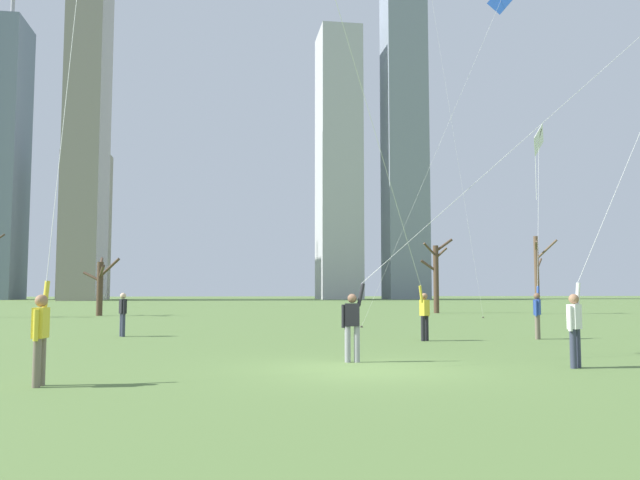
{
  "coord_description": "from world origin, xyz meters",
  "views": [
    {
      "loc": [
        -3.0,
        -13.62,
        1.68
      ],
      "look_at": [
        0.0,
        6.0,
        3.28
      ],
      "focal_mm": 35.81,
      "sensor_mm": 36.0,
      "label": 1
    }
  ],
  "objects_px": {
    "bystander_watching_nearby": "(123,312)",
    "distant_kite_drifting_left_blue": "(493,19)",
    "bare_tree_right_of_center": "(100,283)",
    "bare_tree_center": "(436,274)",
    "bare_tree_far_right_edge": "(537,271)",
    "kite_flyer_midfield_left_orange": "(439,238)",
    "kite_flyer_midfield_right_white": "(538,260)",
    "kite_flyer_foreground_right_teal": "(406,250)",
    "kite_flyer_foreground_left_purple": "(52,228)",
    "distant_kite_drifting_right_red": "(437,32)",
    "kite_flyer_far_back_green": "(620,205)"
  },
  "relations": [
    {
      "from": "distant_kite_drifting_right_red",
      "to": "bare_tree_center",
      "type": "distance_m",
      "value": 18.08
    },
    {
      "from": "kite_flyer_midfield_right_white",
      "to": "bystander_watching_nearby",
      "type": "height_order",
      "value": "kite_flyer_midfield_right_white"
    },
    {
      "from": "bystander_watching_nearby",
      "to": "bare_tree_right_of_center",
      "type": "height_order",
      "value": "bare_tree_right_of_center"
    },
    {
      "from": "kite_flyer_foreground_right_teal",
      "to": "bare_tree_far_right_edge",
      "type": "xyz_separation_m",
      "value": [
        17.6,
        25.28,
        0.21
      ]
    },
    {
      "from": "kite_flyer_far_back_green",
      "to": "distant_kite_drifting_right_red",
      "type": "distance_m",
      "value": 29.02
    },
    {
      "from": "kite_flyer_midfield_left_orange",
      "to": "bystander_watching_nearby",
      "type": "height_order",
      "value": "kite_flyer_midfield_left_orange"
    },
    {
      "from": "kite_flyer_midfield_right_white",
      "to": "kite_flyer_foreground_right_teal",
      "type": "relative_size",
      "value": 0.8
    },
    {
      "from": "bare_tree_right_of_center",
      "to": "bare_tree_far_right_edge",
      "type": "xyz_separation_m",
      "value": [
        31.67,
        -1.09,
        0.95
      ]
    },
    {
      "from": "distant_kite_drifting_left_blue",
      "to": "bare_tree_right_of_center",
      "type": "relative_size",
      "value": 3.9
    },
    {
      "from": "kite_flyer_far_back_green",
      "to": "bare_tree_far_right_edge",
      "type": "relative_size",
      "value": 2.15
    },
    {
      "from": "kite_flyer_midfield_right_white",
      "to": "bare_tree_far_right_edge",
      "type": "bearing_deg",
      "value": 62.51
    },
    {
      "from": "kite_flyer_foreground_right_teal",
      "to": "distant_kite_drifting_right_red",
      "type": "height_order",
      "value": "distant_kite_drifting_right_red"
    },
    {
      "from": "kite_flyer_foreground_left_purple",
      "to": "kite_flyer_midfield_left_orange",
      "type": "xyz_separation_m",
      "value": [
        8.67,
        2.71,
        0.14
      ]
    },
    {
      "from": "kite_flyer_midfield_right_white",
      "to": "distant_kite_drifting_right_red",
      "type": "relative_size",
      "value": 0.43
    },
    {
      "from": "kite_flyer_foreground_left_purple",
      "to": "kite_flyer_foreground_right_teal",
      "type": "height_order",
      "value": "kite_flyer_foreground_left_purple"
    },
    {
      "from": "kite_flyer_foreground_left_purple",
      "to": "bare_tree_far_right_edge",
      "type": "xyz_separation_m",
      "value": [
        26.58,
        32.0,
        0.32
      ]
    },
    {
      "from": "kite_flyer_far_back_green",
      "to": "bare_tree_far_right_edge",
      "type": "bearing_deg",
      "value": 65.78
    },
    {
      "from": "distant_kite_drifting_right_red",
      "to": "bare_tree_far_right_edge",
      "type": "relative_size",
      "value": 3.71
    },
    {
      "from": "kite_flyer_foreground_left_purple",
      "to": "bystander_watching_nearby",
      "type": "xyz_separation_m",
      "value": [
        -0.42,
        11.95,
        -1.98
      ]
    },
    {
      "from": "kite_flyer_far_back_green",
      "to": "bare_tree_far_right_edge",
      "type": "height_order",
      "value": "kite_flyer_far_back_green"
    },
    {
      "from": "distant_kite_drifting_left_blue",
      "to": "bare_tree_right_of_center",
      "type": "xyz_separation_m",
      "value": [
        -20.8,
        18.33,
        -12.24
      ]
    },
    {
      "from": "kite_flyer_foreground_left_purple",
      "to": "bare_tree_far_right_edge",
      "type": "bearing_deg",
      "value": 50.29
    },
    {
      "from": "distant_kite_drifting_left_blue",
      "to": "kite_flyer_foreground_left_purple",
      "type": "bearing_deg",
      "value": -136.79
    },
    {
      "from": "kite_flyer_far_back_green",
      "to": "bare_tree_right_of_center",
      "type": "height_order",
      "value": "kite_flyer_far_back_green"
    },
    {
      "from": "kite_flyer_far_back_green",
      "to": "bare_tree_right_of_center",
      "type": "distance_m",
      "value": 36.44
    },
    {
      "from": "kite_flyer_far_back_green",
      "to": "distant_kite_drifting_right_red",
      "type": "bearing_deg",
      "value": 80.54
    },
    {
      "from": "kite_flyer_midfield_left_orange",
      "to": "bare_tree_far_right_edge",
      "type": "distance_m",
      "value": 34.33
    },
    {
      "from": "kite_flyer_far_back_green",
      "to": "bystander_watching_nearby",
      "type": "distance_m",
      "value": 17.17
    },
    {
      "from": "distant_kite_drifting_right_red",
      "to": "bare_tree_right_of_center",
      "type": "distance_m",
      "value": 28.29
    },
    {
      "from": "bare_tree_center",
      "to": "bare_tree_far_right_edge",
      "type": "xyz_separation_m",
      "value": [
        6.95,
        -2.77,
        0.22
      ]
    },
    {
      "from": "kite_flyer_far_back_green",
      "to": "distant_kite_drifting_right_red",
      "type": "height_order",
      "value": "distant_kite_drifting_right_red"
    },
    {
      "from": "bystander_watching_nearby",
      "to": "distant_kite_drifting_left_blue",
      "type": "distance_m",
      "value": 21.28
    },
    {
      "from": "kite_flyer_midfield_left_orange",
      "to": "distant_kite_drifting_right_red",
      "type": "xyz_separation_m",
      "value": [
        8.25,
        23.31,
        15.55
      ]
    },
    {
      "from": "bare_tree_right_of_center",
      "to": "kite_flyer_foreground_right_teal",
      "type": "bearing_deg",
      "value": -61.92
    },
    {
      "from": "kite_flyer_far_back_green",
      "to": "kite_flyer_midfield_left_orange",
      "type": "distance_m",
      "value": 4.41
    },
    {
      "from": "kite_flyer_midfield_right_white",
      "to": "kite_flyer_foreground_right_teal",
      "type": "height_order",
      "value": "kite_flyer_foreground_right_teal"
    },
    {
      "from": "distant_kite_drifting_left_blue",
      "to": "distant_kite_drifting_right_red",
      "type": "bearing_deg",
      "value": 83.9
    },
    {
      "from": "kite_flyer_foreground_left_purple",
      "to": "bare_tree_center",
      "type": "height_order",
      "value": "kite_flyer_foreground_left_purple"
    },
    {
      "from": "distant_kite_drifting_left_blue",
      "to": "kite_flyer_midfield_right_white",
      "type": "bearing_deg",
      "value": -97.93
    },
    {
      "from": "kite_flyer_foreground_right_teal",
      "to": "distant_kite_drifting_right_red",
      "type": "relative_size",
      "value": 0.54
    },
    {
      "from": "kite_flyer_midfield_left_orange",
      "to": "bare_tree_right_of_center",
      "type": "bearing_deg",
      "value": 114.36
    },
    {
      "from": "bare_tree_far_right_edge",
      "to": "distant_kite_drifting_left_blue",
      "type": "bearing_deg",
      "value": -122.22
    },
    {
      "from": "distant_kite_drifting_right_red",
      "to": "kite_flyer_foreground_right_teal",
      "type": "bearing_deg",
      "value": -112.35
    },
    {
      "from": "kite_flyer_midfield_right_white",
      "to": "distant_kite_drifting_left_blue",
      "type": "distance_m",
      "value": 12.69
    },
    {
      "from": "distant_kite_drifting_right_red",
      "to": "bare_tree_center",
      "type": "xyz_separation_m",
      "value": [
        2.71,
        8.75,
        -15.59
      ]
    },
    {
      "from": "kite_flyer_foreground_right_teal",
      "to": "bare_tree_right_of_center",
      "type": "xyz_separation_m",
      "value": [
        -14.07,
        26.37,
        -0.74
      ]
    },
    {
      "from": "bare_tree_right_of_center",
      "to": "bare_tree_center",
      "type": "bearing_deg",
      "value": 3.88
    },
    {
      "from": "distant_kite_drifting_right_red",
      "to": "bare_tree_far_right_edge",
      "type": "height_order",
      "value": "distant_kite_drifting_right_red"
    },
    {
      "from": "bystander_watching_nearby",
      "to": "bare_tree_center",
      "type": "distance_m",
      "value": 30.44
    },
    {
      "from": "kite_flyer_foreground_left_purple",
      "to": "bare_tree_right_of_center",
      "type": "height_order",
      "value": "kite_flyer_foreground_left_purple"
    }
  ]
}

